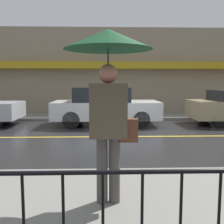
% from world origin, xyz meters
% --- Properties ---
extents(ground_plane, '(80.00, 80.00, 0.00)m').
position_xyz_m(ground_plane, '(0.00, 0.00, 0.00)').
color(ground_plane, '#262628').
extents(sidewalk_near, '(28.00, 3.06, 0.14)m').
position_xyz_m(sidewalk_near, '(0.00, -5.04, 0.07)').
color(sidewalk_near, gray).
rests_on(sidewalk_near, ground_plane).
extents(sidewalk_far, '(28.00, 2.17, 0.14)m').
position_xyz_m(sidewalk_far, '(0.00, 4.59, 0.07)').
color(sidewalk_far, gray).
rests_on(sidewalk_far, ground_plane).
extents(lane_marking, '(25.20, 0.12, 0.01)m').
position_xyz_m(lane_marking, '(0.00, 0.00, 0.00)').
color(lane_marking, gold).
rests_on(lane_marking, ground_plane).
extents(building_storefront, '(28.00, 0.85, 4.58)m').
position_xyz_m(building_storefront, '(0.00, 5.79, 2.31)').
color(building_storefront, gray).
rests_on(building_storefront, ground_plane).
extents(railing_foreground, '(12.00, 0.04, 0.93)m').
position_xyz_m(railing_foreground, '(-0.00, -6.32, 0.72)').
color(railing_foreground, black).
rests_on(railing_foreground, sidewalk_near).
extents(pedestrian, '(1.11, 1.11, 2.25)m').
position_xyz_m(pedestrian, '(-0.68, -4.88, 1.91)').
color(pedestrian, '#4C4742').
rests_on(pedestrian, sidewalk_near).
extents(car_white, '(4.25, 1.87, 1.53)m').
position_xyz_m(car_white, '(-0.68, 2.35, 0.78)').
color(car_white, silver).
rests_on(car_white, ground_plane).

